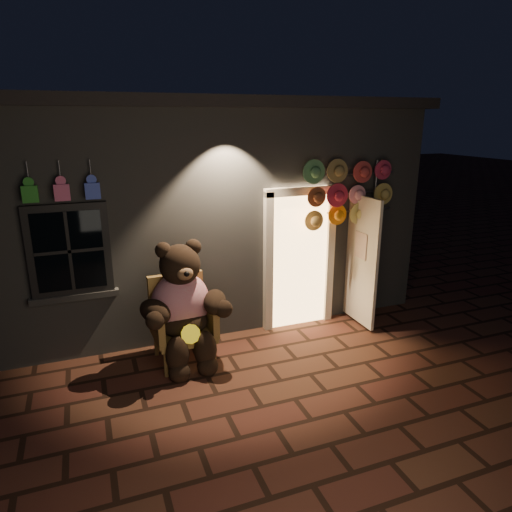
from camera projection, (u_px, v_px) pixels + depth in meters
ground at (249, 387)px, 5.58m from camera, size 60.00×60.00×0.00m
shop_building at (177, 196)px, 8.65m from camera, size 7.30×5.95×3.51m
wicker_armchair at (181, 319)px, 6.13m from camera, size 0.82×0.75×1.15m
teddy_bear at (183, 306)px, 5.93m from camera, size 1.24×0.98×1.71m
hat_rack at (348, 194)px, 6.82m from camera, size 1.54×0.22×2.56m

